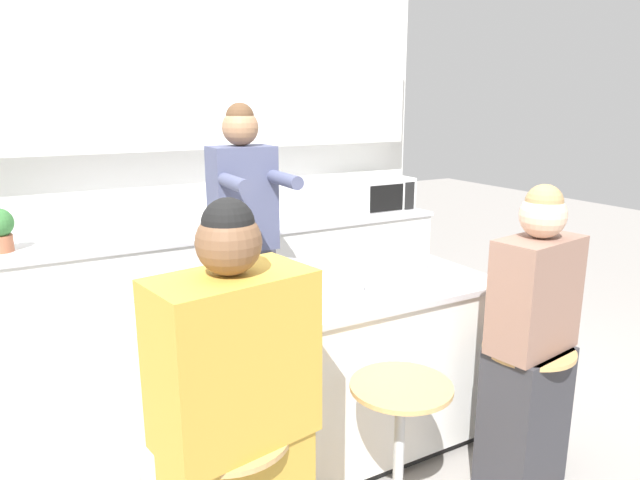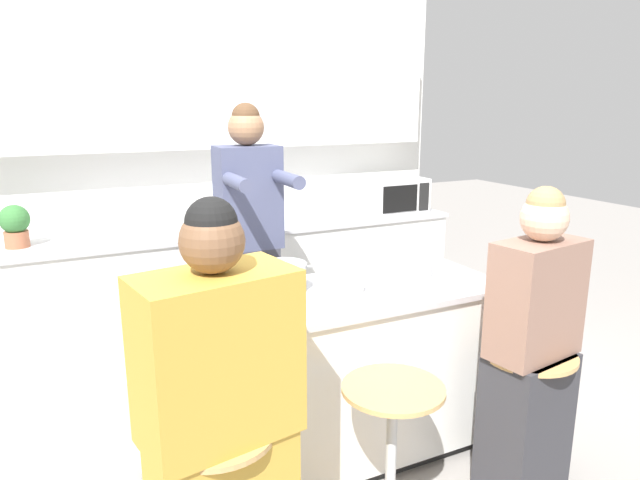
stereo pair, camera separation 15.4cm
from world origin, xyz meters
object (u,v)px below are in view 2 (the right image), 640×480
object	(u,v)px
person_wrapped_blanket	(221,429)
potted_plant	(15,225)
kitchen_island	(326,378)
cooking_pot	(283,278)
coffee_cup_near	(211,308)
fruit_bowl	(412,269)
coffee_cup_far	(356,284)
banana_bunch	(167,306)
person_cooking	(250,261)
bar_stool_rightmost	(524,410)
bar_stool_center	(391,450)
microwave	(391,195)
person_seated_near	(531,360)

from	to	relation	value
person_wrapped_blanket	potted_plant	bearing A→B (deg)	96.43
person_wrapped_blanket	kitchen_island	bearing A→B (deg)	31.23
kitchen_island	cooking_pot	size ratio (longest dim) A/B	5.67
potted_plant	coffee_cup_near	bearing A→B (deg)	-64.35
fruit_bowl	coffee_cup_far	world-z (taller)	coffee_cup_far
potted_plant	cooking_pot	bearing A→B (deg)	-50.79
banana_bunch	person_cooking	bearing A→B (deg)	44.25
kitchen_island	bar_stool_rightmost	world-z (taller)	kitchen_island
bar_stool_rightmost	cooking_pot	world-z (taller)	cooking_pot
bar_stool_center	cooking_pot	xyz separation A→B (m)	(-0.17, 0.71, 0.56)
fruit_bowl	microwave	size ratio (longest dim) A/B	0.43
bar_stool_rightmost	fruit_bowl	xyz separation A→B (m)	(-0.17, 0.68, 0.52)
kitchen_island	bar_stool_rightmost	size ratio (longest dim) A/B	2.61
fruit_bowl	potted_plant	xyz separation A→B (m)	(-1.88, 1.46, 0.13)
person_seated_near	coffee_cup_far	world-z (taller)	person_seated_near
bar_stool_center	coffee_cup_far	world-z (taller)	coffee_cup_far
cooking_pot	person_cooking	bearing A→B (deg)	87.29
person_wrapped_blanket	microwave	size ratio (longest dim) A/B	3.01
person_cooking	person_seated_near	xyz separation A→B (m)	(0.86, -1.28, -0.24)
fruit_bowl	person_wrapped_blanket	bearing A→B (deg)	-151.08
coffee_cup_far	potted_plant	size ratio (longest dim) A/B	0.42
banana_bunch	potted_plant	bearing A→B (deg)	112.64
kitchen_island	potted_plant	xyz separation A→B (m)	(-1.33, 1.54, 0.60)
banana_bunch	microwave	size ratio (longest dim) A/B	0.37
person_wrapped_blanket	coffee_cup_far	world-z (taller)	person_wrapped_blanket
kitchen_island	person_cooking	bearing A→B (deg)	102.13
cooking_pot	coffee_cup_near	xyz separation A→B (m)	(-0.40, -0.16, -0.03)
bar_stool_rightmost	person_wrapped_blanket	size ratio (longest dim) A/B	0.46
person_cooking	person_wrapped_blanket	xyz separation A→B (m)	(-0.56, -1.28, -0.19)
kitchen_island	fruit_bowl	world-z (taller)	fruit_bowl
cooking_pot	fruit_bowl	xyz separation A→B (m)	(0.72, -0.04, -0.04)
person_wrapped_blanket	person_cooking	bearing A→B (deg)	56.57
person_seated_near	person_cooking	bearing A→B (deg)	115.22
microwave	person_seated_near	bearing A→B (deg)	-106.73
person_cooking	coffee_cup_near	xyz separation A→B (m)	(-0.42, -0.71, 0.03)
person_seated_near	potted_plant	xyz separation A→B (m)	(-2.04, 2.16, 0.39)
person_cooking	banana_bunch	size ratio (longest dim) A/B	9.62
kitchen_island	bar_stool_rightmost	xyz separation A→B (m)	(0.72, -0.60, -0.05)
cooking_pot	kitchen_island	bearing A→B (deg)	-35.59
bar_stool_rightmost	coffee_cup_near	xyz separation A→B (m)	(-1.29, 0.55, 0.52)
coffee_cup_near	microwave	distance (m)	2.48
bar_stool_center	person_cooking	distance (m)	1.36
bar_stool_center	banana_bunch	distance (m)	1.13
kitchen_island	person_cooking	world-z (taller)	person_cooking
person_cooking	coffee_cup_near	world-z (taller)	person_cooking
coffee_cup_near	coffee_cup_far	world-z (taller)	coffee_cup_far
banana_bunch	kitchen_island	bearing A→B (deg)	-7.73
person_cooking	cooking_pot	world-z (taller)	person_cooking
bar_stool_center	potted_plant	distance (m)	2.60
person_cooking	potted_plant	distance (m)	1.48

